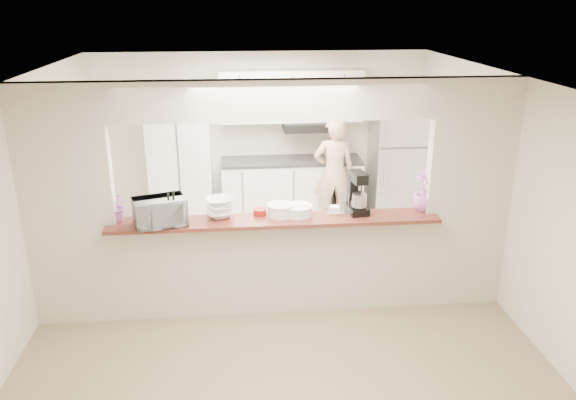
{
  "coord_description": "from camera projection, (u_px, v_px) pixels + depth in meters",
  "views": [
    {
      "loc": [
        -0.37,
        -5.39,
        3.23
      ],
      "look_at": [
        0.17,
        0.3,
        1.16
      ],
      "focal_mm": 35.0,
      "sensor_mm": 36.0,
      "label": 1
    }
  ],
  "objects": [
    {
      "name": "flower_left",
      "position": [
        116.0,
        206.0,
        5.66
      ],
      "size": [
        0.35,
        0.33,
        0.32
      ],
      "primitive_type": "imported",
      "rotation": [
        0.0,
        0.0,
        -0.29
      ],
      "color": "#EA7CDD",
      "rests_on": "bar_counter"
    },
    {
      "name": "kitchen_cabinets",
      "position": [
        249.0,
        158.0,
        8.38
      ],
      "size": [
        3.15,
        0.62,
        2.25
      ],
      "color": "silver",
      "rests_on": "floor"
    },
    {
      "name": "partition",
      "position": [
        274.0,
        181.0,
        5.68
      ],
      "size": [
        5.0,
        0.15,
        2.5
      ],
      "color": "beige",
      "rests_on": "floor"
    },
    {
      "name": "stand_mixer",
      "position": [
        357.0,
        194.0,
        5.88
      ],
      "size": [
        0.23,
        0.33,
        0.45
      ],
      "color": "black",
      "rests_on": "bar_counter"
    },
    {
      "name": "floor",
      "position": [
        275.0,
        309.0,
        6.18
      ],
      "size": [
        6.0,
        6.0,
        0.0
      ],
      "primitive_type": "plane",
      "color": "gray",
      "rests_on": "ground"
    },
    {
      "name": "tan_bowl",
      "position": [
        279.0,
        211.0,
        5.88
      ],
      "size": [
        0.16,
        0.16,
        0.07
      ],
      "primitive_type": "cylinder",
      "color": "#C6AC8C",
      "rests_on": "bar_counter"
    },
    {
      "name": "wine_bottle_b",
      "position": [
        175.0,
        213.0,
        5.53
      ],
      "size": [
        0.07,
        0.07,
        0.37
      ],
      "color": "black",
      "rests_on": "bar_counter"
    },
    {
      "name": "utensil_caddy",
      "position": [
        339.0,
        204.0,
        5.88
      ],
      "size": [
        0.25,
        0.15,
        0.23
      ],
      "color": "silver",
      "rests_on": "bar_counter"
    },
    {
      "name": "plate_stack_b",
      "position": [
        298.0,
        210.0,
        5.84
      ],
      "size": [
        0.31,
        0.31,
        0.11
      ],
      "color": "white",
      "rests_on": "bar_counter"
    },
    {
      "name": "tile_overlay",
      "position": [
        267.0,
        249.0,
        7.63
      ],
      "size": [
        5.0,
        2.9,
        0.01
      ],
      "primitive_type": "cube",
      "color": "silver",
      "rests_on": "floor"
    },
    {
      "name": "plate_stack_a",
      "position": [
        280.0,
        210.0,
        5.82
      ],
      "size": [
        0.28,
        0.28,
        0.13
      ],
      "color": "white",
      "rests_on": "bar_counter"
    },
    {
      "name": "flower_right",
      "position": [
        425.0,
        191.0,
        5.92
      ],
      "size": [
        0.26,
        0.26,
        0.43
      ],
      "primitive_type": "imported",
      "rotation": [
        0.0,
        0.0,
        -0.08
      ],
      "color": "#C369BD",
      "rests_on": "bar_counter"
    },
    {
      "name": "refrigerator",
      "position": [
        396.0,
        163.0,
        8.55
      ],
      "size": [
        0.75,
        0.7,
        1.7
      ],
      "primitive_type": "cube",
      "color": "#B9B9BE",
      "rests_on": "floor"
    },
    {
      "name": "toaster_oven",
      "position": [
        160.0,
        212.0,
        5.57
      ],
      "size": [
        0.58,
        0.48,
        0.28
      ],
      "primitive_type": "imported",
      "rotation": [
        0.0,
        0.0,
        0.31
      ],
      "color": "#9D9DA1",
      "rests_on": "bar_counter"
    },
    {
      "name": "serving_bowls",
      "position": [
        220.0,
        208.0,
        5.77
      ],
      "size": [
        0.33,
        0.33,
        0.2
      ],
      "primitive_type": "imported",
      "rotation": [
        0.0,
        0.0,
        0.23
      ],
      "color": "white",
      "rests_on": "bar_counter"
    },
    {
      "name": "red_bowl",
      "position": [
        260.0,
        212.0,
        5.86
      ],
      "size": [
        0.14,
        0.14,
        0.06
      ],
      "primitive_type": "cylinder",
      "color": "maroon",
      "rests_on": "bar_counter"
    },
    {
      "name": "person",
      "position": [
        334.0,
        174.0,
        8.14
      ],
      "size": [
        0.61,
        0.41,
        1.64
      ],
      "primitive_type": "imported",
      "rotation": [
        0.0,
        0.0,
        3.11
      ],
      "color": "tan",
      "rests_on": "floor"
    },
    {
      "name": "bar_counter",
      "position": [
        275.0,
        262.0,
        5.98
      ],
      "size": [
        3.4,
        0.38,
        1.09
      ],
      "color": "beige",
      "rests_on": "floor"
    },
    {
      "name": "wine_bottle_a",
      "position": [
        170.0,
        214.0,
        5.53
      ],
      "size": [
        0.07,
        0.07,
        0.34
      ],
      "color": "black",
      "rests_on": "bar_counter"
    }
  ]
}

